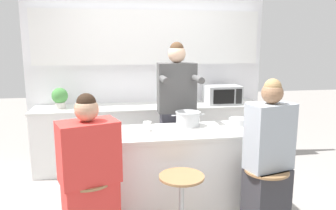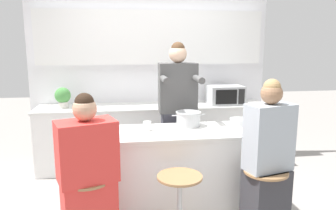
# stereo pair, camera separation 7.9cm
# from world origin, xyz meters

# --- Properties ---
(wall_back) EXTENTS (3.47, 0.22, 2.70)m
(wall_back) POSITION_xyz_m (0.00, 1.70, 1.54)
(wall_back) COLOR white
(wall_back) RESTS_ON ground_plane
(back_counter) EXTENTS (3.23, 0.61, 0.88)m
(back_counter) POSITION_xyz_m (0.00, 1.41, 0.44)
(back_counter) COLOR white
(back_counter) RESTS_ON ground_plane
(kitchen_island) EXTENTS (1.89, 0.64, 0.89)m
(kitchen_island) POSITION_xyz_m (0.00, 0.00, 0.45)
(kitchen_island) COLOR black
(kitchen_island) RESTS_ON ground_plane
(bar_stool_center) EXTENTS (0.38, 0.38, 0.67)m
(bar_stool_center) POSITION_xyz_m (0.00, -0.59, 0.37)
(bar_stool_center) COLOR #997047
(bar_stool_center) RESTS_ON ground_plane
(bar_stool_rightmost) EXTENTS (0.38, 0.38, 0.67)m
(bar_stool_rightmost) POSITION_xyz_m (0.76, -0.59, 0.37)
(bar_stool_rightmost) COLOR #997047
(bar_stool_rightmost) RESTS_ON ground_plane
(person_cooking) EXTENTS (0.44, 0.54, 1.76)m
(person_cooking) POSITION_xyz_m (0.19, 0.55, 0.88)
(person_cooking) COLOR #383842
(person_cooking) RESTS_ON ground_plane
(person_wrapped_blanket) EXTENTS (0.52, 0.42, 1.37)m
(person_wrapped_blanket) POSITION_xyz_m (-0.74, -0.57, 0.65)
(person_wrapped_blanket) COLOR red
(person_wrapped_blanket) RESTS_ON ground_plane
(person_seated_near) EXTENTS (0.44, 0.34, 1.46)m
(person_seated_near) POSITION_xyz_m (0.78, -0.57, 0.67)
(person_seated_near) COLOR #333338
(person_seated_near) RESTS_ON ground_plane
(cooking_pot) EXTENTS (0.35, 0.26, 0.15)m
(cooking_pot) POSITION_xyz_m (0.23, 0.17, 0.97)
(cooking_pot) COLOR #B7BABC
(cooking_pot) RESTS_ON kitchen_island
(fruit_bowl) EXTENTS (0.21, 0.21, 0.07)m
(fruit_bowl) POSITION_xyz_m (0.78, 0.13, 0.92)
(fruit_bowl) COLOR #B7BABC
(fruit_bowl) RESTS_ON kitchen_island
(coffee_cup_near) EXTENTS (0.11, 0.08, 0.10)m
(coffee_cup_near) POSITION_xyz_m (-0.21, 0.03, 0.94)
(coffee_cup_near) COLOR white
(coffee_cup_near) RESTS_ON kitchen_island
(microwave) EXTENTS (0.49, 0.40, 0.26)m
(microwave) POSITION_xyz_m (1.03, 1.38, 1.02)
(microwave) COLOR #B2B5B7
(microwave) RESTS_ON back_counter
(potted_plant) EXTENTS (0.21, 0.21, 0.28)m
(potted_plant) POSITION_xyz_m (-1.23, 1.41, 1.04)
(potted_plant) COLOR beige
(potted_plant) RESTS_ON back_counter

